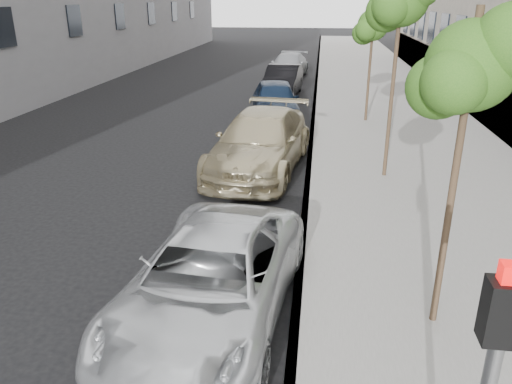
% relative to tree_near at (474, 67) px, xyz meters
% --- Properties ---
extents(ground, '(160.00, 160.00, 0.00)m').
position_rel_tree_near_xyz_m(ground, '(-3.23, -1.50, -3.81)').
color(ground, black).
rests_on(ground, ground).
extents(sidewalk, '(6.40, 72.00, 0.14)m').
position_rel_tree_near_xyz_m(sidewalk, '(1.07, 22.50, -3.74)').
color(sidewalk, gray).
rests_on(sidewalk, ground).
extents(curb, '(0.15, 72.00, 0.14)m').
position_rel_tree_near_xyz_m(curb, '(-2.05, 22.50, -3.74)').
color(curb, '#9E9B93').
rests_on(curb, ground).
extents(tree_near, '(1.52, 1.32, 4.43)m').
position_rel_tree_near_xyz_m(tree_near, '(0.00, 0.00, 0.00)').
color(tree_near, '#38281C').
rests_on(tree_near, sidewalk).
extents(tree_far, '(1.53, 1.33, 4.27)m').
position_rel_tree_near_xyz_m(tree_far, '(0.00, 13.00, -0.16)').
color(tree_far, '#38281C').
rests_on(tree_far, sidewalk).
extents(minivan, '(2.70, 5.08, 1.36)m').
position_rel_tree_near_xyz_m(minivan, '(-3.33, -0.20, -3.13)').
color(minivan, silver).
rests_on(minivan, ground).
extents(suv, '(2.89, 5.77, 1.61)m').
position_rel_tree_near_xyz_m(suv, '(-3.44, 6.97, -3.00)').
color(suv, tan).
rests_on(suv, ground).
extents(sedan_blue, '(2.40, 4.67, 1.52)m').
position_rel_tree_near_xyz_m(sedan_blue, '(-3.61, 13.40, -3.05)').
color(sedan_blue, '#0E1C31').
rests_on(sedan_blue, ground).
extents(sedan_black, '(1.83, 4.57, 1.48)m').
position_rel_tree_near_xyz_m(sedan_black, '(-3.68, 18.48, -3.07)').
color(sedan_black, black).
rests_on(sedan_black, ground).
extents(sedan_rear, '(2.44, 5.04, 1.41)m').
position_rel_tree_near_xyz_m(sedan_rear, '(-3.79, 24.60, -3.10)').
color(sedan_rear, gray).
rests_on(sedan_rear, ground).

